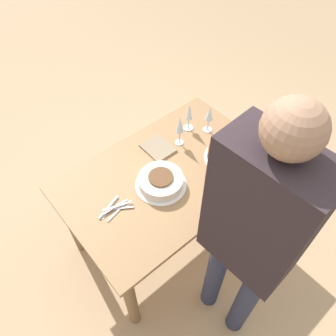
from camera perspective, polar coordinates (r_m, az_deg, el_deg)
The scene contains 10 objects.
ground_plane at distance 2.61m, azimuth -0.00°, elevation -11.26°, with size 12.00×12.00×0.00m, color tan.
dining_table at distance 2.09m, azimuth -0.00°, elevation -3.15°, with size 1.29×0.83×0.75m.
cake_center_white at distance 1.90m, azimuth -1.25°, elevation -2.31°, with size 0.30×0.30×0.08m.
cake_front_chocolate at distance 2.07m, azimuth 10.57°, elevation 2.32°, with size 0.31×0.31×0.08m.
wine_glass_near at distance 2.17m, azimuth 7.21°, elevation 9.18°, with size 0.06×0.06×0.19m.
wine_glass_far at distance 2.17m, azimuth 3.71°, elevation 9.54°, with size 0.07×0.07×0.21m.
wine_glass_extra at distance 2.05m, azimuth 2.07°, elevation 7.36°, with size 0.06×0.06×0.22m.
fork_pile at distance 1.85m, azimuth -9.28°, elevation -6.85°, with size 0.20×0.13×0.02m.
napkin_stack at distance 2.11m, azimuth -1.78°, elevation 3.51°, with size 0.16×0.20×0.02m.
person_cutting at distance 1.45m, azimuth 14.45°, elevation -10.73°, with size 0.24×0.41×1.75m.
Camera 1 is at (-0.81, -0.95, 2.29)m, focal length 35.00 mm.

